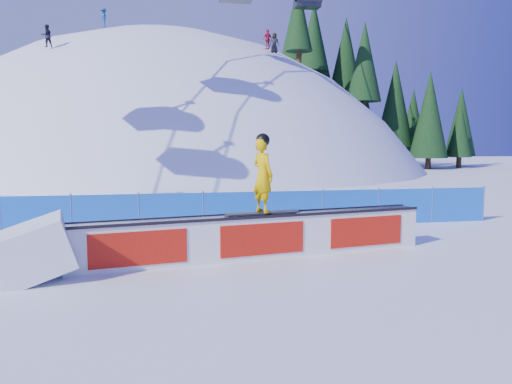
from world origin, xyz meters
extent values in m
plane|color=white|center=(0.00, 0.00, 0.00)|extent=(160.00, 160.00, 0.00)
sphere|color=white|center=(0.00, 42.00, -18.00)|extent=(64.00, 64.00, 64.00)
cylinder|color=#372216|center=(14.48, 36.85, 10.67)|extent=(0.50, 0.50, 1.40)
cone|color=black|center=(14.48, 36.85, 15.87)|extent=(4.05, 4.05, 9.20)
cylinder|color=#372216|center=(15.94, 37.92, 10.04)|extent=(0.50, 0.50, 1.40)
cone|color=black|center=(15.94, 37.92, 14.88)|extent=(3.73, 3.73, 8.48)
cylinder|color=#372216|center=(16.16, 45.09, 10.05)|extent=(0.50, 0.50, 1.40)
cone|color=black|center=(16.16, 45.09, 14.77)|extent=(3.63, 3.63, 8.24)
cylinder|color=#372216|center=(17.99, 40.44, 9.02)|extent=(0.50, 0.50, 1.40)
cone|color=black|center=(17.99, 40.44, 13.75)|extent=(3.63, 3.63, 8.25)
cylinder|color=#372216|center=(21.25, 43.04, 6.50)|extent=(0.50, 0.50, 1.40)
cone|color=black|center=(21.25, 43.04, 10.85)|extent=(3.30, 3.30, 7.51)
cylinder|color=#372216|center=(22.26, 45.41, 5.34)|extent=(0.50, 0.50, 1.40)
cone|color=black|center=(22.26, 45.41, 10.80)|extent=(4.28, 4.28, 9.73)
cylinder|color=#372216|center=(24.15, 41.38, 3.59)|extent=(0.50, 0.50, 1.40)
cone|color=black|center=(24.15, 41.38, 8.35)|extent=(3.67, 3.67, 8.33)
cylinder|color=#372216|center=(25.99, 45.92, 0.85)|extent=(0.50, 0.50, 1.40)
cone|color=black|center=(25.99, 45.92, 4.80)|extent=(2.95, 2.95, 6.70)
cylinder|color=#372216|center=(26.98, 36.94, 0.60)|extent=(0.50, 0.50, 1.40)
cone|color=black|center=(26.98, 36.94, 4.91)|extent=(3.26, 3.26, 7.42)
cylinder|color=#372216|center=(28.46, 43.38, 0.60)|extent=(0.50, 0.50, 1.40)
cone|color=black|center=(28.46, 43.38, 5.89)|extent=(4.13, 4.13, 9.39)
cylinder|color=#372216|center=(31.45, 38.12, 0.60)|extent=(0.50, 0.50, 1.40)
cone|color=black|center=(31.45, 38.12, 5.42)|extent=(3.72, 3.72, 8.45)
cylinder|color=#372216|center=(33.85, 41.20, 0.60)|extent=(0.50, 0.50, 1.40)
cone|color=black|center=(33.85, 41.20, 6.18)|extent=(4.39, 4.39, 9.97)
cylinder|color=#372216|center=(33.52, 38.53, 0.60)|extent=(0.50, 0.50, 1.40)
cone|color=black|center=(33.52, 38.53, 6.03)|extent=(4.25, 4.25, 9.66)
cube|color=blue|center=(0.00, 4.50, 0.60)|extent=(22.00, 0.03, 1.20)
cylinder|color=#45537C|center=(-5.00, 4.50, 0.65)|extent=(0.05, 0.05, 1.30)
cylinder|color=#45537C|center=(-3.00, 4.50, 0.65)|extent=(0.05, 0.05, 1.30)
cylinder|color=#45537C|center=(-1.00, 4.50, 0.65)|extent=(0.05, 0.05, 1.30)
cylinder|color=#45537C|center=(1.00, 4.50, 0.65)|extent=(0.05, 0.05, 1.30)
cylinder|color=#45537C|center=(3.00, 4.50, 0.65)|extent=(0.05, 0.05, 1.30)
cylinder|color=#45537C|center=(5.00, 4.50, 0.65)|extent=(0.05, 0.05, 1.30)
cylinder|color=#45537C|center=(7.00, 4.50, 0.65)|extent=(0.05, 0.05, 1.30)
cylinder|color=#45537C|center=(9.00, 4.50, 0.65)|extent=(0.05, 0.05, 1.30)
cylinder|color=#45537C|center=(11.00, 4.50, 0.65)|extent=(0.05, 0.05, 1.30)
cube|color=white|center=(1.98, 0.40, 0.50)|extent=(8.87, 2.15, 1.00)
cube|color=gray|center=(1.98, 0.40, 1.02)|extent=(8.79, 2.16, 0.04)
cube|color=black|center=(2.03, 0.11, 1.04)|extent=(8.77, 1.63, 0.07)
cube|color=black|center=(1.93, 0.69, 1.04)|extent=(8.77, 1.63, 0.07)
cube|color=red|center=(2.03, 0.12, 0.50)|extent=(8.33, 1.54, 0.75)
cube|color=red|center=(1.93, 0.69, 0.50)|extent=(8.33, 1.54, 0.75)
cube|color=black|center=(2.09, 0.42, 1.09)|extent=(1.89, 0.66, 0.04)
imported|color=#D4A900|center=(2.09, 0.42, 2.00)|extent=(0.67, 0.78, 1.80)
sphere|color=black|center=(2.09, 0.42, 2.84)|extent=(0.34, 0.34, 0.34)
imported|color=black|center=(-8.25, 28.32, 10.55)|extent=(1.01, 0.95, 1.65)
imported|color=red|center=(8.86, 30.88, 11.49)|extent=(1.05, 0.79, 1.65)
imported|color=#17488C|center=(-4.98, 36.15, 13.89)|extent=(0.70, 1.11, 1.65)
imported|color=black|center=(9.25, 30.11, 11.06)|extent=(0.83, 0.56, 1.65)
camera|label=1|loc=(-0.35, -11.28, 2.78)|focal=35.00mm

